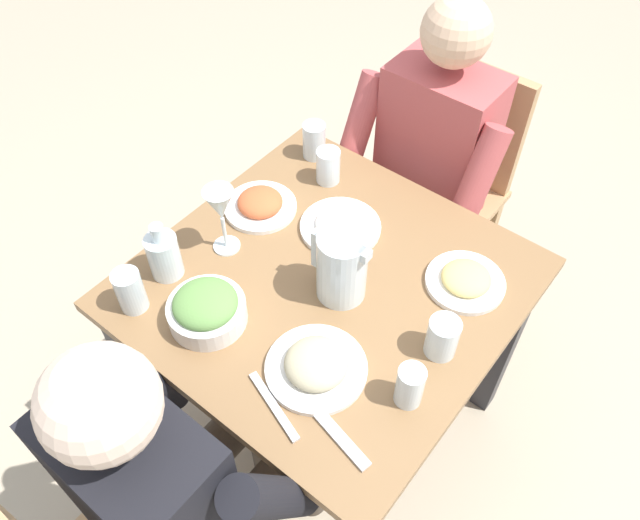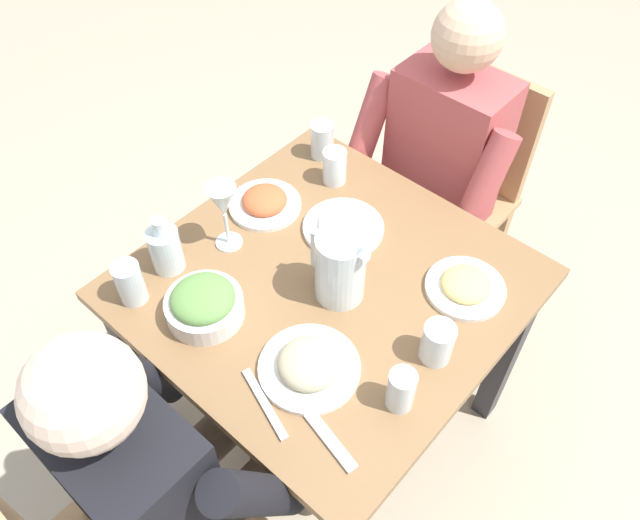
% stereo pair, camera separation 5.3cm
% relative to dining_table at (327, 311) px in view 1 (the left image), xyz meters
% --- Properties ---
extents(ground_plane, '(8.00, 8.00, 0.00)m').
position_rel_dining_table_xyz_m(ground_plane, '(0.00, 0.00, -0.61)').
color(ground_plane, tan).
extents(dining_table, '(0.87, 0.87, 0.73)m').
position_rel_dining_table_xyz_m(dining_table, '(0.00, 0.00, 0.00)').
color(dining_table, olive).
rests_on(dining_table, ground_plane).
extents(chair_near, '(0.40, 0.40, 0.90)m').
position_rel_dining_table_xyz_m(chair_near, '(0.07, -0.74, -0.09)').
color(chair_near, tan).
rests_on(chair_near, ground_plane).
extents(diner_near, '(0.48, 0.53, 1.19)m').
position_rel_dining_table_xyz_m(diner_near, '(0.07, -0.53, 0.05)').
color(diner_near, '#B24C4C').
rests_on(diner_near, ground_plane).
extents(diner_far, '(0.48, 0.53, 1.19)m').
position_rel_dining_table_xyz_m(diner_far, '(-0.06, 0.53, 0.05)').
color(diner_far, black).
rests_on(diner_far, ground_plane).
extents(water_pitcher, '(0.16, 0.12, 0.19)m').
position_rel_dining_table_xyz_m(water_pitcher, '(-0.05, 0.01, 0.22)').
color(water_pitcher, silver).
rests_on(water_pitcher, dining_table).
extents(salad_bowl, '(0.18, 0.18, 0.09)m').
position_rel_dining_table_xyz_m(salad_bowl, '(0.15, 0.27, 0.17)').
color(salad_bowl, white).
rests_on(salad_bowl, dining_table).
extents(plate_beans, '(0.23, 0.23, 0.06)m').
position_rel_dining_table_xyz_m(plate_beans, '(-0.14, 0.21, 0.15)').
color(plate_beans, white).
rests_on(plate_beans, dining_table).
extents(plate_fries, '(0.20, 0.20, 0.04)m').
position_rel_dining_table_xyz_m(plate_fries, '(-0.27, -0.20, 0.14)').
color(plate_fries, white).
rests_on(plate_fries, dining_table).
extents(plate_rice_curry, '(0.20, 0.20, 0.05)m').
position_rel_dining_table_xyz_m(plate_rice_curry, '(0.30, -0.08, 0.15)').
color(plate_rice_curry, white).
rests_on(plate_rice_curry, dining_table).
extents(plate_yoghurt, '(0.22, 0.22, 0.04)m').
position_rel_dining_table_xyz_m(plate_yoghurt, '(0.08, -0.16, 0.14)').
color(plate_yoghurt, white).
rests_on(plate_yoghurt, dining_table).
extents(water_glass_near_right, '(0.06, 0.06, 0.11)m').
position_rel_dining_table_xyz_m(water_glass_near_right, '(-0.33, 0.15, 0.18)').
color(water_glass_near_right, silver).
rests_on(water_glass_near_right, dining_table).
extents(water_glass_far_left, '(0.07, 0.07, 0.10)m').
position_rel_dining_table_xyz_m(water_glass_far_left, '(-0.32, -0.00, 0.18)').
color(water_glass_far_left, silver).
rests_on(water_glass_far_left, dining_table).
extents(water_glass_far_right, '(0.07, 0.07, 0.11)m').
position_rel_dining_table_xyz_m(water_glass_far_right, '(0.31, 0.35, 0.19)').
color(water_glass_far_right, silver).
rests_on(water_glass_far_right, dining_table).
extents(water_glass_by_pitcher, '(0.07, 0.07, 0.11)m').
position_rel_dining_table_xyz_m(water_glass_by_pitcher, '(0.32, -0.35, 0.18)').
color(water_glass_by_pitcher, silver).
rests_on(water_glass_by_pitcher, dining_table).
extents(water_glass_center, '(0.07, 0.07, 0.10)m').
position_rel_dining_table_xyz_m(water_glass_center, '(0.23, -0.29, 0.18)').
color(water_glass_center, silver).
rests_on(water_glass_center, dining_table).
extents(wine_glass, '(0.08, 0.08, 0.20)m').
position_rel_dining_table_xyz_m(wine_glass, '(0.27, 0.07, 0.27)').
color(wine_glass, silver).
rests_on(wine_glass, dining_table).
extents(oil_carafe, '(0.08, 0.08, 0.16)m').
position_rel_dining_table_xyz_m(oil_carafe, '(0.33, 0.23, 0.18)').
color(oil_carafe, silver).
rests_on(oil_carafe, dining_table).
extents(fork_near, '(0.17, 0.06, 0.01)m').
position_rel_dining_table_xyz_m(fork_near, '(-0.27, 0.31, 0.13)').
color(fork_near, silver).
rests_on(fork_near, dining_table).
extents(knife_near, '(0.18, 0.08, 0.01)m').
position_rel_dining_table_xyz_m(knife_near, '(-0.12, 0.34, 0.13)').
color(knife_near, silver).
rests_on(knife_near, dining_table).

